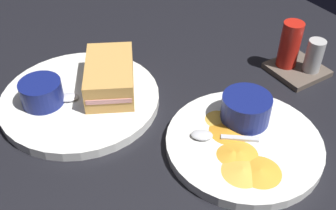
# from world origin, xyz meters

# --- Properties ---
(ground_plane) EXTENTS (1.10, 1.10, 0.03)m
(ground_plane) POSITION_xyz_m (0.00, 0.00, -0.01)
(ground_plane) COLOR black
(plate_sandwich_main) EXTENTS (0.26, 0.26, 0.02)m
(plate_sandwich_main) POSITION_xyz_m (0.02, -0.05, 0.01)
(plate_sandwich_main) COLOR white
(plate_sandwich_main) RESTS_ON ground_plane
(sandwich_half_near) EXTENTS (0.15, 0.13, 0.05)m
(sandwich_half_near) POSITION_xyz_m (0.02, -0.00, 0.04)
(sandwich_half_near) COLOR tan
(sandwich_half_near) RESTS_ON plate_sandwich_main
(ramekin_dark_sauce) EXTENTS (0.07, 0.07, 0.04)m
(ramekin_dark_sauce) POSITION_xyz_m (-0.00, -0.11, 0.04)
(ramekin_dark_sauce) COLOR navy
(ramekin_dark_sauce) RESTS_ON plate_sandwich_main
(spoon_by_dark_ramekin) EXTENTS (0.06, 0.10, 0.01)m
(spoon_by_dark_ramekin) POSITION_xyz_m (0.02, -0.06, 0.02)
(spoon_by_dark_ramekin) COLOR silver
(spoon_by_dark_ramekin) RESTS_ON plate_sandwich_main
(plate_chips_companion) EXTENTS (0.23, 0.23, 0.02)m
(plate_chips_companion) POSITION_xyz_m (0.24, 0.11, 0.01)
(plate_chips_companion) COLOR white
(plate_chips_companion) RESTS_ON ground_plane
(ramekin_light_gravy) EXTENTS (0.07, 0.07, 0.04)m
(ramekin_light_gravy) POSITION_xyz_m (0.20, 0.14, 0.04)
(ramekin_light_gravy) COLOR navy
(ramekin_light_gravy) RESTS_ON plate_chips_companion
(spoon_by_gravy_ramekin) EXTENTS (0.07, 0.09, 0.01)m
(spoon_by_gravy_ramekin) POSITION_xyz_m (0.21, 0.07, 0.02)
(spoon_by_gravy_ramekin) COLOR silver
(spoon_by_gravy_ramekin) RESTS_ON plate_chips_companion
(plantain_chip_scatter) EXTENTS (0.17, 0.11, 0.01)m
(plantain_chip_scatter) POSITION_xyz_m (0.25, 0.09, 0.02)
(plantain_chip_scatter) COLOR orange
(plantain_chip_scatter) RESTS_ON plate_chips_companion
(condiment_caddy) EXTENTS (0.09, 0.09, 0.10)m
(condiment_caddy) POSITION_xyz_m (0.14, 0.31, 0.03)
(condiment_caddy) COLOR brown
(condiment_caddy) RESTS_ON ground_plane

